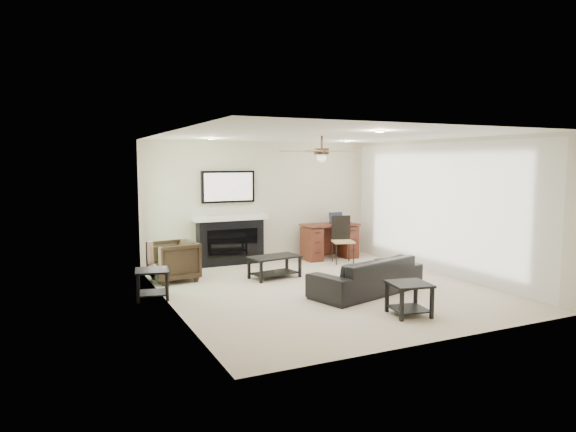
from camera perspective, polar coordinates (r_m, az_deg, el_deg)
name	(u,v)px	position (r m, az deg, el deg)	size (l,w,h in m)	color
room_shell	(332,186)	(8.47, 4.92, 3.32)	(5.50, 5.54, 2.52)	beige
sofa	(367,275)	(8.30, 8.73, -6.53)	(1.96, 0.77, 0.57)	black
armchair	(173,261)	(9.24, -12.64, -4.92)	(0.75, 0.77, 0.70)	black
coffee_table	(275,267)	(9.27, -1.50, -5.68)	(0.90, 0.50, 0.40)	black
end_table_near	(409,299)	(7.25, 13.29, -8.97)	(0.52, 0.52, 0.45)	black
end_table_left	(153,284)	(8.16, -14.81, -7.33)	(0.50, 0.50, 0.45)	black
fireplace_unit	(230,218)	(10.43, -6.41, -0.21)	(1.52, 0.34, 1.91)	black
desk	(330,241)	(11.11, 4.65, -2.81)	(1.22, 0.56, 0.76)	#3E150F
desk_chair	(343,240)	(10.62, 6.13, -2.65)	(0.42, 0.44, 0.97)	black
laptop	(338,218)	(11.13, 5.62, -0.23)	(0.33, 0.24, 0.23)	black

